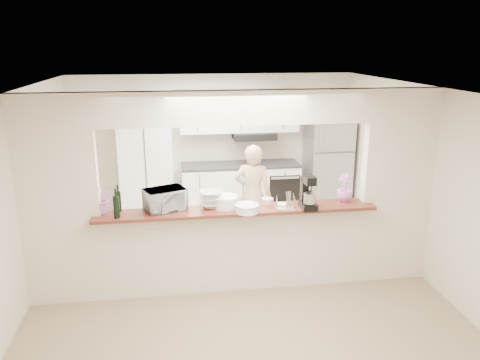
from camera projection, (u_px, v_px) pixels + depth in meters
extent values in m
plane|color=gray|center=(237.00, 287.00, 5.99)|extent=(6.00, 6.00, 0.00)
cube|color=#BDB6AA|center=(223.00, 239.00, 7.46)|extent=(5.00, 2.90, 0.01)
cube|color=silver|center=(59.00, 203.00, 5.35)|extent=(0.90, 0.15, 2.50)
cube|color=silver|center=(396.00, 188.00, 5.93)|extent=(0.90, 0.15, 2.50)
cube|color=silver|center=(236.00, 108.00, 5.35)|extent=(3.20, 0.15, 0.40)
cube|color=silver|center=(237.00, 250.00, 5.84)|extent=(3.20, 0.15, 1.05)
cube|color=maroon|center=(237.00, 210.00, 5.64)|extent=(3.40, 0.38, 0.04)
cube|color=white|center=(146.00, 161.00, 8.09)|extent=(0.90, 0.60, 2.10)
cube|color=white|center=(240.00, 190.00, 8.49)|extent=(2.10, 0.60, 0.90)
cube|color=#303032|center=(240.00, 165.00, 8.36)|extent=(2.10, 0.62, 0.04)
cube|color=white|center=(239.00, 111.00, 8.21)|extent=(2.10, 0.35, 0.75)
cube|color=black|center=(254.00, 136.00, 8.27)|extent=(0.75, 0.45, 0.12)
cube|color=black|center=(285.00, 190.00, 8.29)|extent=(0.55, 0.02, 0.55)
cube|color=#A3A3A7|center=(327.00, 166.00, 8.56)|extent=(0.75, 0.70, 1.70)
imported|color=#DD75C5|center=(100.00, 198.00, 5.46)|extent=(0.35, 0.31, 0.35)
cylinder|color=black|center=(116.00, 207.00, 5.31)|extent=(0.07, 0.07, 0.26)
cylinder|color=black|center=(115.00, 193.00, 5.26)|extent=(0.02, 0.02, 0.09)
cylinder|color=black|center=(118.00, 202.00, 5.52)|extent=(0.07, 0.07, 0.24)
cylinder|color=black|center=(117.00, 188.00, 5.48)|extent=(0.02, 0.02, 0.08)
imported|color=#BABABF|center=(165.00, 199.00, 5.58)|extent=(0.55, 0.47, 0.26)
imported|color=silver|center=(211.00, 199.00, 5.66)|extent=(0.30, 0.30, 0.20)
cylinder|color=white|center=(225.00, 202.00, 5.68)|extent=(0.30, 0.30, 0.13)
cylinder|color=white|center=(225.00, 196.00, 5.66)|extent=(0.31, 0.31, 0.01)
cylinder|color=white|center=(247.00, 209.00, 5.51)|extent=(0.27, 0.27, 0.09)
cylinder|color=white|center=(247.00, 205.00, 5.49)|extent=(0.28, 0.28, 0.01)
cylinder|color=maroon|center=(223.00, 203.00, 5.73)|extent=(0.13, 0.13, 0.06)
cylinder|color=tan|center=(267.00, 201.00, 5.81)|extent=(0.15, 0.15, 0.07)
cube|color=silver|center=(286.00, 209.00, 5.62)|extent=(0.25, 0.18, 0.01)
cube|color=white|center=(286.00, 206.00, 5.61)|extent=(0.11, 0.11, 0.06)
cube|color=black|center=(308.00, 205.00, 5.65)|extent=(0.18, 0.28, 0.07)
cube|color=black|center=(306.00, 189.00, 5.69)|extent=(0.12, 0.10, 0.29)
cube|color=black|center=(309.00, 180.00, 5.55)|extent=(0.12, 0.24, 0.10)
cylinder|color=#B7B7BC|center=(310.00, 198.00, 5.57)|extent=(0.14, 0.14, 0.13)
imported|color=#D673D5|center=(345.00, 187.00, 5.88)|extent=(0.25, 0.25, 0.35)
imported|color=tan|center=(253.00, 196.00, 7.11)|extent=(0.67, 0.56, 1.57)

